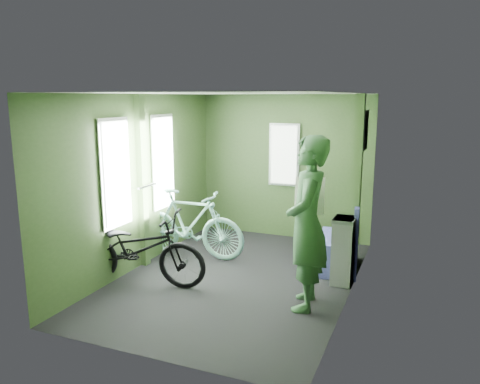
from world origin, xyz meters
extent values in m
plane|color=black|center=(0.00, 0.00, 0.00)|extent=(4.00, 4.00, 0.00)
cube|color=silver|center=(0.00, 0.00, 2.30)|extent=(2.80, 4.00, 0.02)
cube|color=#2F4721|center=(0.00, 2.00, 1.15)|extent=(2.80, 0.02, 2.30)
cube|color=#2F4721|center=(0.00, -2.00, 1.15)|extent=(2.80, 0.02, 2.30)
cube|color=#2F4721|center=(-1.40, 0.00, 1.15)|extent=(0.02, 4.00, 2.30)
cube|color=#2F4721|center=(1.40, 0.00, 1.15)|extent=(0.02, 4.00, 2.30)
cube|color=#2F4721|center=(-1.36, 0.00, 1.15)|extent=(0.08, 0.12, 2.30)
cube|color=silver|center=(-1.35, -0.55, 1.35)|extent=(0.02, 0.56, 1.34)
cube|color=silver|center=(-1.35, 0.55, 1.35)|extent=(0.02, 0.56, 1.34)
cube|color=white|center=(-1.34, -0.55, 1.88)|extent=(0.00, 0.12, 0.12)
cube|color=white|center=(-1.34, 0.55, 1.88)|extent=(0.00, 0.12, 0.12)
cylinder|color=silver|center=(-1.29, 0.00, 1.10)|extent=(0.03, 0.40, 0.03)
cube|color=#2F4721|center=(1.35, 0.60, 1.15)|extent=(0.10, 0.10, 2.30)
cube|color=white|center=(1.38, 0.90, 1.85)|extent=(0.02, 0.40, 0.50)
cube|color=silver|center=(0.00, 1.96, 1.35)|extent=(0.50, 0.02, 1.00)
imported|color=black|center=(-1.05, -0.63, 0.00)|extent=(1.82, 0.91, 0.97)
imported|color=#7FC0B4|center=(-0.93, 0.49, 0.00)|extent=(1.66, 0.57, 1.03)
imported|color=#2E5533|center=(1.00, -0.46, 0.94)|extent=(0.56, 0.75, 1.88)
cube|color=silver|center=(0.94, -0.16, 1.18)|extent=(0.34, 0.18, 0.40)
cube|color=slate|center=(1.26, 0.36, 0.41)|extent=(0.24, 0.34, 0.83)
cube|color=navy|center=(1.12, 0.84, 0.22)|extent=(0.60, 0.94, 0.44)
cube|color=navy|center=(1.34, 0.84, 0.69)|extent=(0.17, 0.89, 0.49)
camera|label=1|loc=(2.14, -5.17, 2.27)|focal=35.00mm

